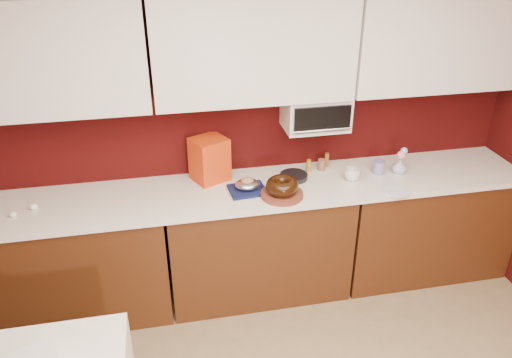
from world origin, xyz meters
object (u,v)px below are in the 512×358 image
at_px(toaster_oven, 315,111).
at_px(bundt_cake, 282,186).
at_px(coffee_mug, 352,173).
at_px(blue_jar, 379,167).
at_px(pandoro_box, 210,159).
at_px(foil_ham_nest, 247,184).
at_px(flower_vase, 400,165).

bearing_deg(toaster_oven, bundt_cake, -134.06).
xyz_separation_m(coffee_mug, blue_jar, (0.23, 0.06, -0.00)).
bearing_deg(pandoro_box, foil_ham_nest, -69.88).
bearing_deg(toaster_oven, blue_jar, -16.04).
bearing_deg(blue_jar, flower_vase, -9.25).
distance_m(toaster_oven, flower_vase, 0.77).
distance_m(toaster_oven, foil_ham_nest, 0.71).
distance_m(foil_ham_nest, blue_jar, 1.01).
bearing_deg(foil_ham_nest, pandoro_box, 135.01).
relative_size(toaster_oven, blue_jar, 4.38).
distance_m(foil_ham_nest, flower_vase, 1.16).
distance_m(pandoro_box, blue_jar, 1.25).
xyz_separation_m(foil_ham_nest, blue_jar, (1.01, 0.07, -0.00)).
xyz_separation_m(pandoro_box, flower_vase, (1.39, -0.18, -0.10)).
height_order(foil_ham_nest, flower_vase, flower_vase).
distance_m(toaster_oven, coffee_mug, 0.52).
distance_m(coffee_mug, flower_vase, 0.39).
bearing_deg(flower_vase, pandoro_box, 172.48).
distance_m(bundt_cake, flower_vase, 0.95).
distance_m(bundt_cake, coffee_mug, 0.57).
distance_m(blue_jar, flower_vase, 0.15).
xyz_separation_m(pandoro_box, blue_jar, (1.24, -0.16, -0.11)).
bearing_deg(foil_ham_nest, coffee_mug, 0.91).
bearing_deg(blue_jar, coffee_mug, -165.50).
distance_m(bundt_cake, blue_jar, 0.81).
distance_m(toaster_oven, bundt_cake, 0.60).
height_order(toaster_oven, flower_vase, toaster_oven).
bearing_deg(pandoro_box, flower_vase, -32.41).
bearing_deg(pandoro_box, blue_jar, -32.20).
bearing_deg(pandoro_box, coffee_mug, -37.17).
distance_m(toaster_oven, blue_jar, 0.65).
relative_size(bundt_cake, pandoro_box, 0.70).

